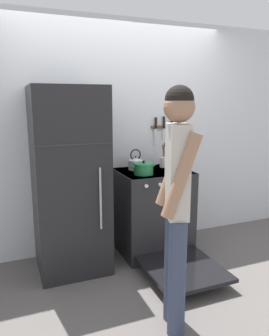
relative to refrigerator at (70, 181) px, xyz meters
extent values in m
plane|color=#5B5654|center=(0.62, 0.34, -0.91)|extent=(14.00, 14.00, 0.00)
cube|color=silver|center=(0.62, 0.37, 0.37)|extent=(10.00, 0.06, 2.55)
cube|color=black|center=(0.00, 0.00, 0.00)|extent=(0.68, 0.68, 1.81)
cube|color=#2D2D2D|center=(0.00, -0.34, 0.40)|extent=(0.67, 0.01, 0.01)
cylinder|color=#B2B5BA|center=(0.21, -0.35, -0.11)|extent=(0.02, 0.02, 0.58)
cube|color=#232326|center=(0.92, 0.03, -0.44)|extent=(0.76, 0.63, 0.93)
cube|color=black|center=(0.92, 0.03, 0.01)|extent=(0.74, 0.61, 0.02)
cube|color=black|center=(0.92, -0.26, -0.45)|extent=(0.66, 0.05, 0.71)
cylinder|color=black|center=(0.75, -0.10, 0.02)|extent=(0.20, 0.20, 0.01)
cylinder|color=black|center=(1.09, -0.10, 0.02)|extent=(0.20, 0.20, 0.01)
cylinder|color=black|center=(0.75, 0.15, 0.02)|extent=(0.20, 0.20, 0.01)
cylinder|color=black|center=(1.09, 0.15, 0.02)|extent=(0.20, 0.20, 0.01)
cylinder|color=silver|center=(0.69, -0.30, -0.05)|extent=(0.04, 0.02, 0.04)
cylinder|color=silver|center=(0.84, -0.30, -0.05)|extent=(0.04, 0.02, 0.04)
cylinder|color=silver|center=(0.99, -0.30, -0.05)|extent=(0.04, 0.02, 0.04)
cylinder|color=silver|center=(1.14, -0.30, -0.05)|extent=(0.04, 0.02, 0.04)
cube|color=black|center=(0.92, -0.66, -0.79)|extent=(0.70, 0.75, 0.04)
cube|color=#99999E|center=(0.92, -0.05, -0.49)|extent=(0.62, 0.34, 0.01)
cylinder|color=#237A42|center=(0.75, -0.10, 0.07)|extent=(0.20, 0.20, 0.10)
cylinder|color=#237A42|center=(0.75, -0.10, 0.13)|extent=(0.21, 0.21, 0.02)
sphere|color=black|center=(0.75, -0.10, 0.15)|extent=(0.03, 0.03, 0.03)
cylinder|color=#237A42|center=(0.63, -0.10, 0.11)|extent=(0.03, 0.02, 0.02)
cylinder|color=#237A42|center=(0.86, -0.10, 0.11)|extent=(0.03, 0.02, 0.02)
cylinder|color=silver|center=(0.76, 0.15, 0.07)|extent=(0.16, 0.16, 0.10)
cone|color=silver|center=(0.76, 0.15, 0.14)|extent=(0.15, 0.15, 0.03)
sphere|color=black|center=(0.76, 0.15, 0.16)|extent=(0.02, 0.02, 0.02)
cone|color=silver|center=(0.83, 0.15, 0.09)|extent=(0.09, 0.03, 0.08)
torus|color=black|center=(0.76, 0.15, 0.19)|extent=(0.13, 0.01, 0.13)
cylinder|color=silver|center=(1.11, 0.16, 0.08)|extent=(0.09, 0.09, 0.12)
cylinder|color=#9E7547|center=(1.10, 0.16, 0.17)|extent=(0.06, 0.04, 0.24)
cylinder|color=#232326|center=(1.11, 0.17, 0.17)|extent=(0.03, 0.03, 0.26)
cylinder|color=#B2B5BA|center=(1.10, 0.17, 0.15)|extent=(0.02, 0.03, 0.22)
cylinder|color=#4C4C51|center=(1.11, 0.17, 0.13)|extent=(0.01, 0.03, 0.17)
cylinder|color=#C63D33|center=(1.10, 0.15, 0.16)|extent=(0.03, 0.05, 0.24)
cylinder|color=#38425B|center=(0.50, -1.28, -0.47)|extent=(0.13, 0.13, 0.87)
cylinder|color=#38425B|center=(0.55, -1.12, -0.47)|extent=(0.13, 0.13, 0.87)
cube|color=beige|center=(0.52, -1.20, 0.29)|extent=(0.21, 0.27, 0.65)
cylinder|color=#A87A5B|center=(0.48, -1.33, 0.29)|extent=(0.28, 0.16, 0.58)
cylinder|color=#A87A5B|center=(0.57, -1.07, 0.29)|extent=(0.28, 0.16, 0.58)
sphere|color=#A87A5B|center=(0.52, -1.20, 0.73)|extent=(0.21, 0.21, 0.21)
sphere|color=black|center=(0.52, -1.20, 0.78)|extent=(0.19, 0.19, 0.19)
cube|color=brown|center=(1.18, 0.33, 0.47)|extent=(0.31, 0.02, 0.03)
cube|color=silver|center=(1.08, 0.32, 0.37)|extent=(0.03, 0.00, 0.20)
cube|color=black|center=(1.08, 0.32, 0.52)|extent=(0.02, 0.02, 0.11)
cube|color=silver|center=(1.18, 0.32, 0.39)|extent=(0.03, 0.00, 0.15)
cube|color=black|center=(1.18, 0.32, 0.53)|extent=(0.02, 0.02, 0.12)
cube|color=silver|center=(1.28, 0.32, 0.38)|extent=(0.02, 0.00, 0.17)
cube|color=black|center=(1.28, 0.32, 0.51)|extent=(0.02, 0.02, 0.09)
camera|label=1|loc=(-0.56, -3.13, 0.77)|focal=35.00mm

